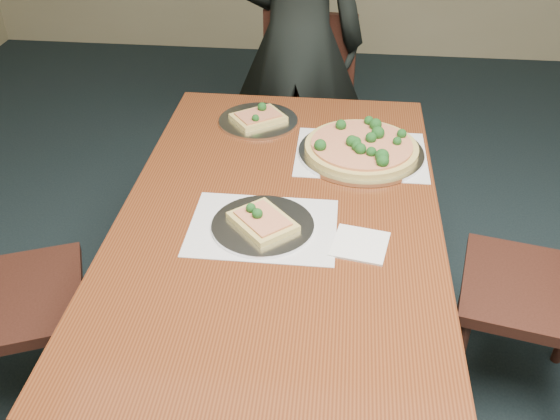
# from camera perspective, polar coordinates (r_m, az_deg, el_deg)

# --- Properties ---
(dining_table) EXTENTS (0.90, 1.50, 0.75)m
(dining_table) POSITION_cam_1_polar(r_m,az_deg,el_deg) (1.82, 0.00, -2.37)
(dining_table) COLOR #4F220F
(dining_table) RESTS_ON ground
(chair_far) EXTENTS (0.47, 0.47, 0.91)m
(chair_far) POSITION_cam_1_polar(r_m,az_deg,el_deg) (2.89, 2.16, 9.53)
(chair_far) COLOR black
(chair_far) RESTS_ON ground
(diner) EXTENTS (0.59, 0.39, 1.60)m
(diner) POSITION_cam_1_polar(r_m,az_deg,el_deg) (2.81, 1.62, 15.07)
(diner) COLOR black
(diner) RESTS_ON ground
(placemat_main) EXTENTS (0.42, 0.32, 0.00)m
(placemat_main) POSITION_cam_1_polar(r_m,az_deg,el_deg) (2.05, 7.40, 5.08)
(placemat_main) COLOR white
(placemat_main) RESTS_ON dining_table
(placemat_near) EXTENTS (0.40, 0.30, 0.00)m
(placemat_near) POSITION_cam_1_polar(r_m,az_deg,el_deg) (1.70, -1.58, -1.58)
(placemat_near) COLOR white
(placemat_near) RESTS_ON dining_table
(pizza_pan) EXTENTS (0.40, 0.40, 0.08)m
(pizza_pan) POSITION_cam_1_polar(r_m,az_deg,el_deg) (2.03, 7.50, 5.65)
(pizza_pan) COLOR silver
(pizza_pan) RESTS_ON dining_table
(slice_plate_near) EXTENTS (0.28, 0.28, 0.06)m
(slice_plate_near) POSITION_cam_1_polar(r_m,az_deg,el_deg) (1.69, -1.61, -1.23)
(slice_plate_near) COLOR silver
(slice_plate_near) RESTS_ON dining_table
(slice_plate_far) EXTENTS (0.28, 0.28, 0.06)m
(slice_plate_far) POSITION_cam_1_polar(r_m,az_deg,el_deg) (2.23, -2.00, 8.31)
(slice_plate_far) COLOR silver
(slice_plate_far) RESTS_ON dining_table
(napkin) EXTENTS (0.16, 0.16, 0.01)m
(napkin) POSITION_cam_1_polar(r_m,az_deg,el_deg) (1.65, 7.33, -3.12)
(napkin) COLOR white
(napkin) RESTS_ON dining_table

